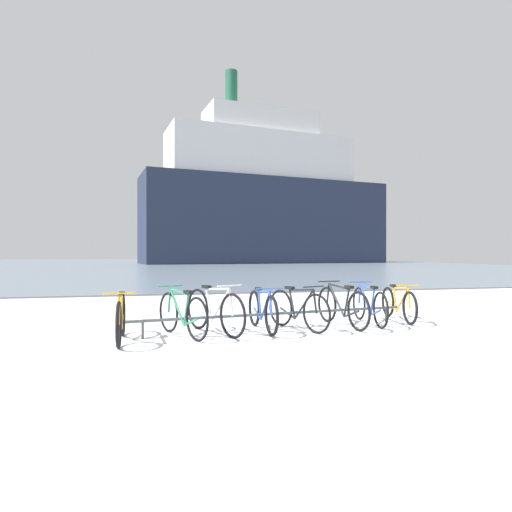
# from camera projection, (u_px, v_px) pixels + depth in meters

# --- Properties ---
(ground) EXTENTS (80.00, 132.00, 0.08)m
(ground) POSITION_uv_depth(u_px,v_px,m) (172.00, 264.00, 57.35)
(ground) COLOR white
(bike_rack) EXTENTS (5.12, 0.81, 0.31)m
(bike_rack) POSITION_uv_depth(u_px,v_px,m) (278.00, 314.00, 7.66)
(bike_rack) COLOR #4C5156
(bike_rack) RESTS_ON ground
(bicycle_0) EXTENTS (0.46, 1.63, 0.78)m
(bicycle_0) POSITION_uv_depth(u_px,v_px,m) (121.00, 319.00, 6.58)
(bicycle_0) COLOR black
(bicycle_0) RESTS_ON ground
(bicycle_1) EXTENTS (0.74, 1.54, 0.80)m
(bicycle_1) POSITION_uv_depth(u_px,v_px,m) (182.00, 314.00, 7.00)
(bicycle_1) COLOR black
(bicycle_1) RESTS_ON ground
(bicycle_2) EXTENTS (0.79, 1.67, 0.84)m
(bicycle_2) POSITION_uv_depth(u_px,v_px,m) (214.00, 311.00, 7.26)
(bicycle_2) COLOR black
(bicycle_2) RESTS_ON ground
(bicycle_3) EXTENTS (0.46, 1.69, 0.77)m
(bicycle_3) POSITION_uv_depth(u_px,v_px,m) (262.00, 310.00, 7.54)
(bicycle_3) COLOR black
(bicycle_3) RESTS_ON ground
(bicycle_4) EXTENTS (0.69, 1.53, 0.79)m
(bicycle_4) POSITION_uv_depth(u_px,v_px,m) (298.00, 309.00, 7.64)
(bicycle_4) COLOR black
(bicycle_4) RESTS_ON ground
(bicycle_5) EXTENTS (0.46, 1.78, 0.81)m
(bicycle_5) POSITION_uv_depth(u_px,v_px,m) (342.00, 306.00, 7.99)
(bicycle_5) COLOR black
(bicycle_5) RESTS_ON ground
(bicycle_6) EXTENTS (0.46, 1.74, 0.78)m
(bicycle_6) POSITION_uv_depth(u_px,v_px,m) (369.00, 305.00, 8.28)
(bicycle_6) COLOR black
(bicycle_6) RESTS_ON ground
(bicycle_7) EXTENTS (0.46, 1.72, 0.74)m
(bicycle_7) POSITION_uv_depth(u_px,v_px,m) (398.00, 304.00, 8.68)
(bicycle_7) COLOR black
(bicycle_7) RESTS_ON ground
(ferry_ship) EXTENTS (37.49, 15.08, 27.95)m
(ferry_ship) POSITION_uv_depth(u_px,v_px,m) (264.00, 200.00, 65.23)
(ferry_ship) COLOR #232D47
(ferry_ship) RESTS_ON ground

